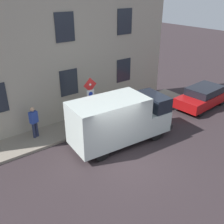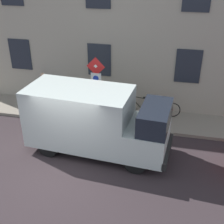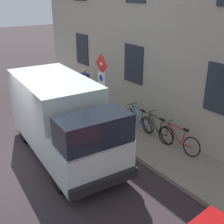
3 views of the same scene
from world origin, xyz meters
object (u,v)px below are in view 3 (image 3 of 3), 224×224
Objects in this scene: sign_post_stacked at (102,85)px; pedestrian at (85,85)px; bicycle_red at (178,140)px; bicycle_black at (157,129)px; bicycle_blue at (139,120)px; litter_bin at (101,116)px; delivery_van at (62,117)px.

sign_post_stacked is 3.17m from pedestrian.
bicycle_red is 1.00× the size of bicycle_black.
litter_bin is at bearing 53.79° from bicycle_blue.
sign_post_stacked is 0.52× the size of delivery_van.
pedestrian is at bearing 10.39° from bicycle_blue.
bicycle_black is at bearing -54.62° from sign_post_stacked.
litter_bin reaches higher than bicycle_red.
bicycle_black is at bearing -3.78° from bicycle_red.
bicycle_black is (1.22, -1.71, -1.44)m from sign_post_stacked.
bicycle_red is at bearing -70.48° from litter_bin.
bicycle_red is (1.22, -2.73, -1.44)m from sign_post_stacked.
delivery_van is 6.07× the size of litter_bin.
sign_post_stacked is 3.17× the size of litter_bin.
bicycle_black is at bearing -173.56° from bicycle_blue.
delivery_van reaches higher than pedestrian.
delivery_van is at bearing 30.26° from pedestrian.
bicycle_blue is at bearing -42.65° from litter_bin.
bicycle_red is 3.20m from litter_bin.
bicycle_blue is (0.00, 1.01, 0.00)m from bicycle_black.
pedestrian is at bearing -1.21° from bicycle_red.
bicycle_blue is (1.22, -0.70, -1.44)m from sign_post_stacked.
bicycle_black is 2.27m from litter_bin.
bicycle_blue is 1.91× the size of litter_bin.
delivery_van reaches higher than bicycle_red.
delivery_van is 3.19× the size of bicycle_black.
bicycle_black and bicycle_blue have the same top height.
litter_bin is at bearing 114.24° from delivery_van.
pedestrian reaches higher than bicycle_black.
pedestrian is at bearing 143.63° from delivery_van.
bicycle_red is at bearing 73.33° from pedestrian.
sign_post_stacked reaches higher than bicycle_red.
bicycle_blue is 3.64m from pedestrian.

